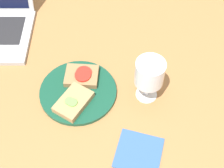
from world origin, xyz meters
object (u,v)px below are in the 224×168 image
at_px(sandwich_with_tomato, 82,76).
at_px(wine_glass, 149,74).
at_px(napkin, 139,152).
at_px(plate, 78,92).
at_px(sandwich_with_cucumber, 73,102).

distance_m(sandwich_with_tomato, wine_glass, 0.22).
relative_size(wine_glass, napkin, 1.22).
bearing_deg(napkin, plate, 131.72).
relative_size(plate, sandwich_with_cucumber, 1.76).
relative_size(sandwich_with_cucumber, napkin, 1.11).
height_order(sandwich_with_cucumber, napkin, sandwich_with_cucumber).
bearing_deg(sandwich_with_cucumber, wine_glass, 10.65).
bearing_deg(napkin, sandwich_with_cucumber, 141.27).
height_order(plate, wine_glass, wine_glass).
bearing_deg(sandwich_with_cucumber, plate, 79.20).
xyz_separation_m(wine_glass, napkin, (-0.03, -0.19, -0.10)).
bearing_deg(napkin, wine_glass, 80.27).
distance_m(sandwich_with_cucumber, wine_glass, 0.23).
relative_size(sandwich_with_tomato, napkin, 0.88).
bearing_deg(sandwich_with_tomato, wine_glass, -15.67).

